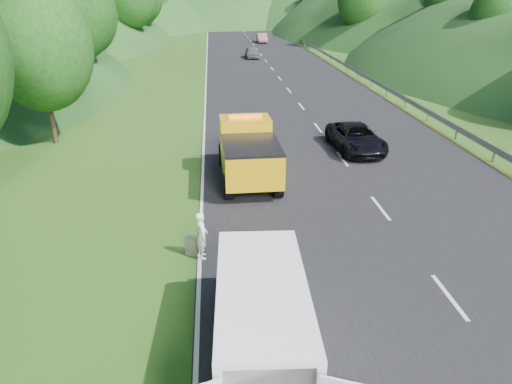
{
  "coord_description": "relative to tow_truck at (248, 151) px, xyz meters",
  "views": [
    {
      "loc": [
        -3.32,
        -13.11,
        7.91
      ],
      "look_at": [
        -1.93,
        2.94,
        1.3
      ],
      "focal_mm": 35.0,
      "sensor_mm": 36.0,
      "label": 1
    }
  ],
  "objects": [
    {
      "name": "child",
      "position": [
        -0.05,
        -8.92,
        -1.3
      ],
      "size": [
        0.66,
        0.61,
        1.09
      ],
      "primitive_type": "imported",
      "rotation": [
        0.0,
        0.0,
        -0.49
      ],
      "color": "#C1C76A",
      "rests_on": "ground"
    },
    {
      "name": "dist_car_b",
      "position": [
        6.45,
        59.35,
        -1.3
      ],
      "size": [
        1.47,
        4.22,
        1.39
      ],
      "primitive_type": "imported",
      "color": "#785750",
      "rests_on": "ground"
    },
    {
      "name": "suitcase",
      "position": [
        -2.26,
        -6.66,
        -0.99
      ],
      "size": [
        0.44,
        0.36,
        0.62
      ],
      "primitive_type": "cube",
      "rotation": [
        0.0,
        0.0,
        -0.44
      ],
      "color": "#5E5D46",
      "rests_on": "ground"
    },
    {
      "name": "white_van",
      "position": [
        -0.53,
        -11.65,
        -0.09
      ],
      "size": [
        3.29,
        6.1,
        2.13
      ],
      "rotation": [
        0.0,
        0.0,
        -0.04
      ],
      "color": "black",
      "rests_on": "ground"
    },
    {
      "name": "passing_suv",
      "position": [
        5.9,
        3.72,
        -1.3
      ],
      "size": [
        2.43,
        4.91,
        1.34
      ],
      "primitive_type": "imported",
      "rotation": [
        0.0,
        0.0,
        0.04
      ],
      "color": "black",
      "rests_on": "ground"
    },
    {
      "name": "dist_car_a",
      "position": [
        3.44,
        40.9,
        -1.3
      ],
      "size": [
        1.57,
        3.89,
        1.33
      ],
      "primitive_type": "imported",
      "color": "#4F5054",
      "rests_on": "ground"
    },
    {
      "name": "woman",
      "position": [
        -1.94,
        -6.85,
        -1.3
      ],
      "size": [
        0.48,
        0.61,
        1.54
      ],
      "primitive_type": "imported",
      "rotation": [
        0.0,
        0.0,
        1.69
      ],
      "color": "white",
      "rests_on": "ground"
    },
    {
      "name": "road_surface",
      "position": [
        4.87,
        32.35,
        -1.29
      ],
      "size": [
        14.0,
        200.0,
        0.02
      ],
      "primitive_type": "cube",
      "color": "black",
      "rests_on": "ground"
    },
    {
      "name": "tree_line_left",
      "position": [
        -17.13,
        52.35,
        -1.3
      ],
      "size": [
        14.0,
        140.0,
        14.0
      ],
      "primitive_type": null,
      "color": "#25601C",
      "rests_on": "ground"
    },
    {
      "name": "ground",
      "position": [
        1.87,
        -7.65,
        -1.3
      ],
      "size": [
        320.0,
        320.0,
        0.0
      ],
      "primitive_type": "plane",
      "color": "#38661E",
      "rests_on": "ground"
    },
    {
      "name": "tree_line_right",
      "position": [
        24.87,
        52.35,
        -1.3
      ],
      "size": [
        14.0,
        140.0,
        14.0
      ],
      "primitive_type": null,
      "color": "#25601C",
      "rests_on": "ground"
    },
    {
      "name": "hills_backdrop",
      "position": [
        8.37,
        127.05,
        -1.3
      ],
      "size": [
        201.0,
        288.6,
        44.0
      ],
      "primitive_type": null,
      "color": "#2D5B23",
      "rests_on": "ground"
    },
    {
      "name": "tow_truck",
      "position": [
        0.0,
        0.0,
        0.0
      ],
      "size": [
        2.51,
        6.24,
        2.65
      ],
      "rotation": [
        0.0,
        0.0,
        0.03
      ],
      "color": "black",
      "rests_on": "ground"
    },
    {
      "name": "guardrail",
      "position": [
        12.17,
        44.85,
        -1.3
      ],
      "size": [
        0.06,
        140.0,
        1.52
      ],
      "primitive_type": "cube",
      "color": "gray",
      "rests_on": "ground"
    }
  ]
}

